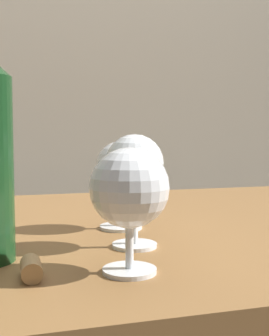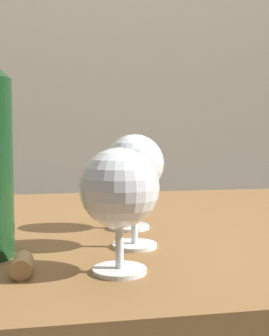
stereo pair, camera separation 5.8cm
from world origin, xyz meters
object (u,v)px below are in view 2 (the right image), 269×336
wine_glass_cabernet (128,169)px  cork (22,265)px  wine_glass_rose (134,166)px  wine_glass_port (119,191)px

wine_glass_cabernet → cork: (-0.15, -0.21, -0.08)m
wine_glass_cabernet → cork: bearing=-125.1°
wine_glass_cabernet → cork: 0.27m
wine_glass_rose → wine_glass_cabernet: bearing=84.8°
wine_glass_port → cork: wine_glass_port is taller
wine_glass_cabernet → wine_glass_port: bearing=-101.7°
wine_glass_port → wine_glass_rose: 0.11m
cork → wine_glass_port: bearing=-4.5°
wine_glass_port → wine_glass_rose: bearing=71.3°
wine_glass_port → cork: (-0.10, 0.01, -0.08)m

